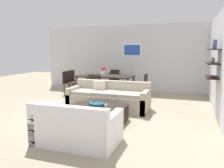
% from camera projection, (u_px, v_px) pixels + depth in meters
% --- Properties ---
extents(ground_plane, '(18.00, 18.00, 0.00)m').
position_uv_depth(ground_plane, '(100.00, 111.00, 6.31)').
color(ground_plane, tan).
extents(back_wall_unit, '(8.40, 0.09, 2.70)m').
position_uv_depth(back_wall_unit, '(138.00, 58.00, 9.31)').
color(back_wall_unit, silver).
rests_on(back_wall_unit, ground).
extents(right_wall_shelf_unit, '(0.34, 8.20, 2.70)m').
position_uv_depth(right_wall_shelf_unit, '(220.00, 63.00, 5.70)').
color(right_wall_shelf_unit, silver).
rests_on(right_wall_shelf_unit, ground).
extents(sofa_beige, '(2.30, 0.90, 0.78)m').
position_uv_depth(sofa_beige, '(109.00, 99.00, 6.53)').
color(sofa_beige, '#B2A893').
rests_on(sofa_beige, ground).
extents(loveseat_white, '(1.48, 0.90, 0.78)m').
position_uv_depth(loveseat_white, '(76.00, 128.00, 4.10)').
color(loveseat_white, white).
rests_on(loveseat_white, ground).
extents(coffee_table, '(1.30, 0.96, 0.38)m').
position_uv_depth(coffee_table, '(97.00, 114.00, 5.32)').
color(coffee_table, black).
rests_on(coffee_table, ground).
extents(decorative_bowl, '(0.39, 0.39, 0.07)m').
position_uv_depth(decorative_bowl, '(97.00, 104.00, 5.36)').
color(decorative_bowl, navy).
rests_on(decorative_bowl, coffee_table).
extents(candle_jar, '(0.07, 0.07, 0.09)m').
position_uv_depth(candle_jar, '(106.00, 106.00, 5.17)').
color(candle_jar, silver).
rests_on(candle_jar, coffee_table).
extents(apple_on_coffee_table, '(0.08, 0.08, 0.08)m').
position_uv_depth(apple_on_coffee_table, '(91.00, 103.00, 5.45)').
color(apple_on_coffee_table, '#669E2D').
rests_on(apple_on_coffee_table, coffee_table).
extents(dining_table, '(2.06, 1.00, 0.75)m').
position_uv_depth(dining_table, '(106.00, 77.00, 8.42)').
color(dining_table, black).
rests_on(dining_table, ground).
extents(dining_chair_left_near, '(0.44, 0.44, 0.88)m').
position_uv_depth(dining_chair_left_near, '(68.00, 81.00, 8.69)').
color(dining_chair_left_near, black).
rests_on(dining_chair_left_near, ground).
extents(dining_chair_left_far, '(0.44, 0.44, 0.88)m').
position_uv_depth(dining_chair_left_far, '(74.00, 80.00, 9.11)').
color(dining_chair_left_far, black).
rests_on(dining_chair_left_far, ground).
extents(dining_chair_head, '(0.44, 0.44, 0.88)m').
position_uv_depth(dining_chair_head, '(113.00, 79.00, 9.29)').
color(dining_chair_head, black).
rests_on(dining_chair_head, ground).
extents(dining_chair_right_near, '(0.44, 0.44, 0.88)m').
position_uv_depth(dining_chair_right_near, '(142.00, 85.00, 7.78)').
color(dining_chair_right_near, black).
rests_on(dining_chair_right_near, ground).
extents(dining_chair_foot, '(0.44, 0.44, 0.88)m').
position_uv_depth(dining_chair_foot, '(96.00, 86.00, 7.60)').
color(dining_chair_foot, black).
rests_on(dining_chair_foot, ground).
extents(wine_glass_left_far, '(0.06, 0.06, 0.18)m').
position_uv_depth(wine_glass_left_far, '(89.00, 71.00, 8.74)').
color(wine_glass_left_far, silver).
rests_on(wine_glass_left_far, dining_table).
extents(wine_glass_foot, '(0.07, 0.07, 0.17)m').
position_uv_depth(wine_glass_foot, '(101.00, 73.00, 7.98)').
color(wine_glass_foot, silver).
rests_on(wine_glass_foot, dining_table).
extents(wine_glass_head, '(0.07, 0.07, 0.19)m').
position_uv_depth(wine_glass_head, '(109.00, 71.00, 8.80)').
color(wine_glass_head, silver).
rests_on(wine_glass_head, dining_table).
extents(centerpiece_vase, '(0.16, 0.16, 0.33)m').
position_uv_depth(centerpiece_vase, '(104.00, 71.00, 8.36)').
color(centerpiece_vase, silver).
rests_on(centerpiece_vase, dining_table).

